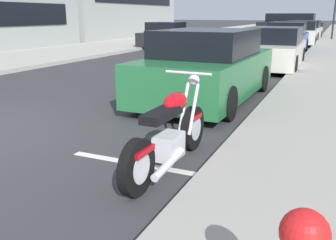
% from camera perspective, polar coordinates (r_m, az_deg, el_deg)
% --- Properties ---
extents(sidewalk_far_curb, '(120.00, 5.00, 0.14)m').
position_cam_1_polar(sidewalk_far_curb, '(19.82, -13.12, 10.37)').
color(sidewalk_far_curb, '#ADA89E').
rests_on(sidewalk_far_curb, ground).
extents(parking_stall_stripe, '(0.12, 2.20, 0.01)m').
position_cam_1_polar(parking_stall_stripe, '(4.62, -2.84, -7.01)').
color(parking_stall_stripe, silver).
rests_on(parking_stall_stripe, ground).
extents(parked_motorcycle, '(2.12, 0.62, 1.10)m').
position_cam_1_polar(parked_motorcycle, '(4.43, 0.30, -2.29)').
color(parked_motorcycle, black).
rests_on(parked_motorcycle, ground).
extents(parked_car_behind_motorcycle, '(4.40, 2.01, 1.50)m').
position_cam_1_polar(parked_car_behind_motorcycle, '(8.07, 6.12, 7.98)').
color(parked_car_behind_motorcycle, '#236638').
rests_on(parked_car_behind_motorcycle, ground).
extents(parked_car_at_intersection, '(4.57, 1.95, 1.39)m').
position_cam_1_polar(parked_car_at_intersection, '(13.66, 15.73, 10.42)').
color(parked_car_at_intersection, beige).
rests_on(parked_car_at_intersection, ground).
extents(parked_car_across_street, '(4.63, 1.85, 1.46)m').
position_cam_1_polar(parked_car_across_street, '(19.28, 17.65, 11.77)').
color(parked_car_across_street, navy).
rests_on(parked_car_across_street, ground).
extents(parked_car_near_corner, '(4.57, 1.97, 1.45)m').
position_cam_1_polar(parked_car_near_corner, '(24.81, 19.57, 12.33)').
color(parked_car_near_corner, beige).
rests_on(parked_car_near_corner, ground).
extents(parked_car_second_in_row, '(4.43, 2.05, 1.41)m').
position_cam_1_polar(parked_car_second_in_row, '(29.98, 20.38, 12.65)').
color(parked_car_second_in_row, beige).
rests_on(parked_car_second_in_row, ground).
extents(crossing_truck, '(2.17, 5.53, 1.91)m').
position_cam_1_polar(crossing_truck, '(35.08, 18.10, 13.71)').
color(crossing_truck, black).
rests_on(crossing_truck, ground).
extents(car_opposite_curb, '(4.20, 2.04, 1.40)m').
position_cam_1_polar(car_opposite_curb, '(21.62, -0.27, 12.74)').
color(car_opposite_curb, black).
rests_on(car_opposite_curb, ground).
extents(traffic_signal_near_corner, '(0.36, 0.28, 3.50)m').
position_cam_1_polar(traffic_signal_near_corner, '(29.20, 24.24, 16.18)').
color(traffic_signal_near_corner, black).
rests_on(traffic_signal_near_corner, sidewalk_near_curb).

